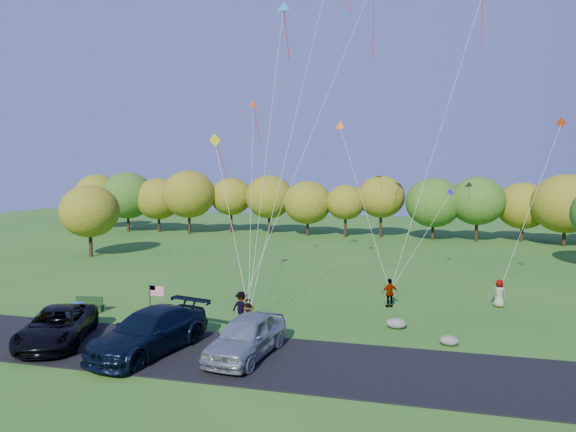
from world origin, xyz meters
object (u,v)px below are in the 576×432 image
object	(u,v)px
flyer_a	(248,314)
flyer_c	(241,308)
park_bench	(90,303)
minivan_navy	(149,332)
minivan_dark	(57,326)
flyer_b	(248,319)
trash_barrel	(78,312)
flyer_d	(390,293)
flyer_e	(499,293)
minivan_silver	(246,336)

from	to	relation	value
flyer_a	flyer_c	distance (m)	0.98
park_bench	minivan_navy	bearing A→B (deg)	-43.86
minivan_dark	flyer_b	xyz separation A→B (m)	(8.53, 3.53, -0.08)
trash_barrel	flyer_d	bearing A→B (deg)	22.60
minivan_navy	flyer_d	bearing A→B (deg)	59.21
minivan_dark	park_bench	xyz separation A→B (m)	(-1.91, 5.31, -0.39)
flyer_a	minivan_navy	bearing A→B (deg)	-158.91
minivan_navy	flyer_d	distance (m)	14.83
flyer_e	trash_barrel	size ratio (longest dim) A/B	1.80
flyer_b	flyer_d	distance (m)	9.77
flyer_a	flyer_e	world-z (taller)	flyer_e
minivan_silver	flyer_a	xyz separation A→B (m)	(-1.24, 4.01, -0.17)
minivan_navy	minivan_silver	xyz separation A→B (m)	(4.49, 0.54, -0.03)
trash_barrel	minivan_dark	bearing A→B (deg)	-67.44
minivan_navy	park_bench	world-z (taller)	minivan_navy
flyer_d	park_bench	bearing A→B (deg)	-11.90
minivan_navy	minivan_silver	bearing A→B (deg)	20.00
flyer_d	trash_barrel	xyz separation A→B (m)	(-16.77, -6.98, -0.41)
minivan_silver	flyer_a	bearing A→B (deg)	114.12
flyer_a	trash_barrel	xyz separation A→B (m)	(-9.73, -0.86, -0.33)
flyer_d	trash_barrel	bearing A→B (deg)	-6.43
flyer_b	minivan_navy	bearing A→B (deg)	-105.27
minivan_silver	park_bench	size ratio (longest dim) A/B	3.19
flyer_b	flyer_e	world-z (taller)	flyer_e
flyer_c	park_bench	distance (m)	9.50
minivan_silver	minivan_navy	bearing A→B (deg)	-166.19
park_bench	trash_barrel	size ratio (longest dim) A/B	1.77
trash_barrel	flyer_b	bearing A→B (deg)	-0.57
minivan_dark	flyer_b	size ratio (longest dim) A/B	3.68
minivan_navy	trash_barrel	world-z (taller)	minivan_navy
park_bench	flyer_c	bearing A→B (deg)	-6.39
minivan_dark	flyer_d	size ratio (longest dim) A/B	3.35
minivan_navy	park_bench	distance (m)	8.75
flyer_b	flyer_e	size ratio (longest dim) A/B	0.94
flyer_c	park_bench	world-z (taller)	flyer_c
minivan_silver	flyer_d	world-z (taller)	minivan_silver
minivan_silver	park_bench	distance (m)	12.37
flyer_d	flyer_e	size ratio (longest dim) A/B	1.03
minivan_navy	flyer_b	distance (m)	5.07
minivan_navy	minivan_silver	world-z (taller)	minivan_navy
flyer_d	flyer_e	distance (m)	6.68
flyer_a	minivan_silver	bearing A→B (deg)	-106.23
minivan_navy	flyer_e	distance (m)	20.79
flyer_a	flyer_d	size ratio (longest dim) A/B	0.91
flyer_c	flyer_d	world-z (taller)	flyer_c
flyer_b	park_bench	xyz separation A→B (m)	(-10.44, 1.79, -0.31)
flyer_a	flyer_d	bearing A→B (deg)	7.64
flyer_b	park_bench	world-z (taller)	flyer_b
park_bench	flyer_e	bearing A→B (deg)	10.43
minivan_silver	flyer_b	bearing A→B (deg)	113.89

